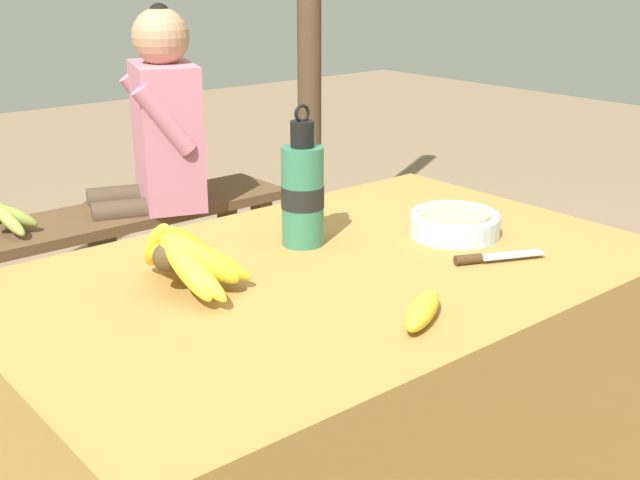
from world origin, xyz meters
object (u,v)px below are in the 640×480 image
knife (486,258)px  wooden_bench (109,234)px  banana_bunch_green (8,216)px  seated_vendor (155,144)px  banana_bunch_ripe (184,255)px  serving_bowl (455,222)px  loose_banana_front (423,310)px  water_bottle (303,192)px

knife → wooden_bench: knife is taller
wooden_bench → banana_bunch_green: 0.36m
knife → seated_vendor: 1.57m
wooden_bench → banana_bunch_ripe: bearing=-109.1°
seated_vendor → serving_bowl: bearing=108.3°
banana_bunch_green → serving_bowl: bearing=-71.1°
knife → wooden_bench: (-0.07, 1.58, -0.35)m
serving_bowl → knife: size_ratio=1.08×
loose_banana_front → water_bottle: bearing=78.1°
serving_bowl → loose_banana_front: size_ratio=1.25×
water_bottle → loose_banana_front: (-0.09, -0.43, -0.09)m
banana_bunch_ripe → loose_banana_front: (0.22, -0.37, -0.04)m
water_bottle → wooden_bench: 1.35m
loose_banana_front → seated_vendor: (0.42, 1.67, -0.06)m
serving_bowl → seated_vendor: 1.41m
banana_bunch_green → seated_vendor: bearing=-1.0°
seated_vendor → banana_bunch_green: 0.55m
serving_bowl → seated_vendor: seated_vendor is taller
water_bottle → knife: bearing=-56.6°
banana_bunch_ripe → loose_banana_front: bearing=-59.0°
serving_bowl → banana_bunch_green: serving_bowl is taller
water_bottle → knife: size_ratio=1.63×
wooden_bench → seated_vendor: size_ratio=1.19×
water_bottle → wooden_bench: (0.14, 1.26, -0.45)m
knife → seated_vendor: seated_vendor is taller
seated_vendor → banana_bunch_green: size_ratio=4.45×
serving_bowl → knife: bearing=-117.5°
serving_bowl → water_bottle: 0.34m
water_bottle → banana_bunch_green: size_ratio=1.17×
serving_bowl → seated_vendor: (0.04, 1.41, -0.07)m
wooden_bench → seated_vendor: (0.19, -0.02, 0.30)m
banana_bunch_ripe → seated_vendor: bearing=63.6°
wooden_bench → banana_bunch_green: banana_bunch_green is taller
knife → banana_bunch_green: (-0.41, 1.57, -0.21)m
water_bottle → banana_bunch_ripe: bearing=-170.5°
wooden_bench → seated_vendor: seated_vendor is taller
knife → seated_vendor: bearing=109.9°
seated_vendor → banana_bunch_ripe: bearing=83.6°
banana_bunch_ripe → knife: size_ratio=1.60×
banana_bunch_green → wooden_bench: bearing=1.3°
banana_bunch_ripe → water_bottle: (0.31, 0.05, 0.05)m
water_bottle → seated_vendor: bearing=75.1°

